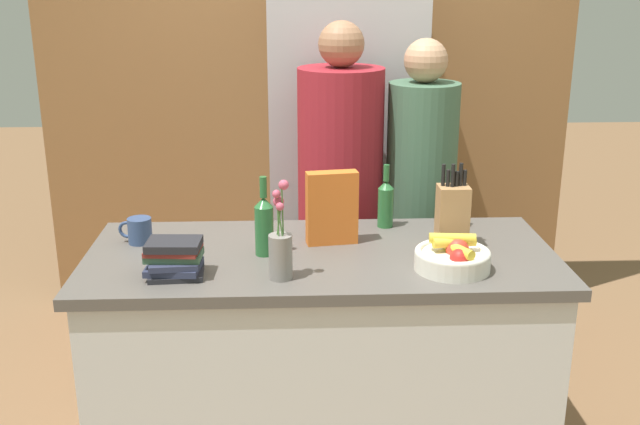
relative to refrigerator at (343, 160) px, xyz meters
name	(u,v)px	position (x,y,z in m)	size (l,w,h in m)	color
kitchen_island	(321,366)	(-0.17, -1.24, -0.48)	(1.67, 0.74, 0.91)	silver
back_wall_wood	(308,81)	(-0.17, 0.36, 0.36)	(2.87, 0.12, 2.60)	olive
refrigerator	(343,160)	(0.00, 0.00, 0.00)	(0.74, 0.63, 1.88)	#B7B7BC
fruit_bowl	(453,256)	(0.26, -1.42, 0.02)	(0.25, 0.25, 0.12)	silver
knife_block	(452,215)	(0.31, -1.19, 0.09)	(0.11, 0.09, 0.31)	#A87A4C
flower_vase	(281,249)	(-0.31, -1.47, 0.07)	(0.08, 0.08, 0.33)	gray
cereal_box	(332,208)	(-0.13, -1.14, 0.10)	(0.19, 0.09, 0.27)	orange
coffee_mug	(139,231)	(-0.83, -1.11, 0.02)	(0.13, 0.09, 0.09)	#334770
book_stack	(174,259)	(-0.66, -1.43, 0.03)	(0.19, 0.16, 0.12)	#232328
bottle_oil	(264,224)	(-0.37, -1.25, 0.08)	(0.07, 0.07, 0.28)	#286633
bottle_vinegar	(454,207)	(0.36, -0.99, 0.05)	(0.06, 0.06, 0.21)	#B2BCC1
bottle_wine	(386,202)	(0.09, -0.97, 0.07)	(0.06, 0.06, 0.25)	#286633
person_at_sink	(340,192)	(-0.05, -0.55, -0.01)	(0.37, 0.37, 1.67)	#383842
person_in_blue	(420,198)	(0.30, -0.56, -0.04)	(0.31, 0.31, 1.60)	#383842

